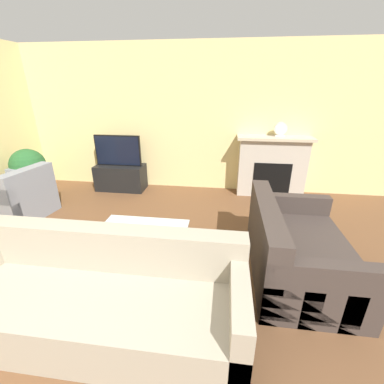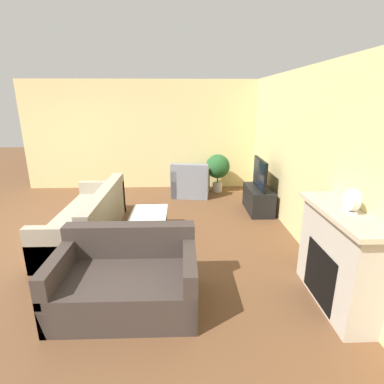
{
  "view_description": "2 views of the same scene",
  "coord_description": "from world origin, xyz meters",
  "px_view_note": "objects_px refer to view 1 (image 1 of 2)",
  "views": [
    {
      "loc": [
        1.14,
        -0.62,
        1.96
      ],
      "look_at": [
        0.74,
        2.38,
        0.7
      ],
      "focal_mm": 24.0,
      "sensor_mm": 36.0,
      "label": 1
    },
    {
      "loc": [
        4.87,
        2.48,
        2.21
      ],
      "look_at": [
        0.39,
        2.63,
        0.83
      ],
      "focal_mm": 28.0,
      "sensor_mm": 36.0,
      "label": 2
    }
  ],
  "objects_px": {
    "tv": "(118,151)",
    "couch_sectional": "(103,300)",
    "mantel_clock": "(280,129)",
    "armchair_by_window": "(18,199)",
    "potted_plant": "(29,167)",
    "coffee_table": "(143,232)",
    "couch_loveseat": "(295,251)"
  },
  "relations": [
    {
      "from": "tv",
      "to": "mantel_clock",
      "type": "height_order",
      "value": "mantel_clock"
    },
    {
      "from": "potted_plant",
      "to": "tv",
      "type": "bearing_deg",
      "value": 25.78
    },
    {
      "from": "tv",
      "to": "couch_sectional",
      "type": "distance_m",
      "value": 3.35
    },
    {
      "from": "couch_loveseat",
      "to": "potted_plant",
      "type": "xyz_separation_m",
      "value": [
        -4.29,
        1.5,
        0.33
      ]
    },
    {
      "from": "couch_sectional",
      "to": "armchair_by_window",
      "type": "xyz_separation_m",
      "value": [
        -2.27,
        1.77,
        0.01
      ]
    },
    {
      "from": "potted_plant",
      "to": "armchair_by_window",
      "type": "bearing_deg",
      "value": -69.63
    },
    {
      "from": "couch_sectional",
      "to": "mantel_clock",
      "type": "height_order",
      "value": "mantel_clock"
    },
    {
      "from": "couch_sectional",
      "to": "coffee_table",
      "type": "distance_m",
      "value": 1.0
    },
    {
      "from": "couch_sectional",
      "to": "potted_plant",
      "type": "distance_m",
      "value": 3.52
    },
    {
      "from": "tv",
      "to": "coffee_table",
      "type": "distance_m",
      "value": 2.46
    },
    {
      "from": "couch_sectional",
      "to": "mantel_clock",
      "type": "xyz_separation_m",
      "value": [
        1.91,
        3.26,
        0.96
      ]
    },
    {
      "from": "mantel_clock",
      "to": "tv",
      "type": "bearing_deg",
      "value": -177.44
    },
    {
      "from": "armchair_by_window",
      "to": "mantel_clock",
      "type": "height_order",
      "value": "mantel_clock"
    },
    {
      "from": "tv",
      "to": "potted_plant",
      "type": "distance_m",
      "value": 1.58
    },
    {
      "from": "tv",
      "to": "mantel_clock",
      "type": "xyz_separation_m",
      "value": [
        3.02,
        0.13,
        0.45
      ]
    },
    {
      "from": "tv",
      "to": "armchair_by_window",
      "type": "distance_m",
      "value": 1.85
    },
    {
      "from": "potted_plant",
      "to": "mantel_clock",
      "type": "bearing_deg",
      "value": 10.45
    },
    {
      "from": "armchair_by_window",
      "to": "mantel_clock",
      "type": "distance_m",
      "value": 4.54
    },
    {
      "from": "tv",
      "to": "mantel_clock",
      "type": "distance_m",
      "value": 3.05
    },
    {
      "from": "couch_sectional",
      "to": "armchair_by_window",
      "type": "distance_m",
      "value": 2.88
    },
    {
      "from": "coffee_table",
      "to": "couch_loveseat",
      "type": "bearing_deg",
      "value": -1.82
    },
    {
      "from": "tv",
      "to": "potted_plant",
      "type": "bearing_deg",
      "value": -154.22
    },
    {
      "from": "coffee_table",
      "to": "couch_sectional",
      "type": "bearing_deg",
      "value": -91.87
    },
    {
      "from": "coffee_table",
      "to": "potted_plant",
      "type": "distance_m",
      "value": 2.95
    },
    {
      "from": "tv",
      "to": "couch_loveseat",
      "type": "distance_m",
      "value": 3.65
    },
    {
      "from": "coffee_table",
      "to": "tv",
      "type": "bearing_deg",
      "value": 118.25
    },
    {
      "from": "potted_plant",
      "to": "couch_loveseat",
      "type": "bearing_deg",
      "value": -19.28
    },
    {
      "from": "tv",
      "to": "mantel_clock",
      "type": "relative_size",
      "value": 3.53
    },
    {
      "from": "armchair_by_window",
      "to": "couch_sectional",
      "type": "bearing_deg",
      "value": 60.52
    },
    {
      "from": "coffee_table",
      "to": "potted_plant",
      "type": "height_order",
      "value": "potted_plant"
    },
    {
      "from": "armchair_by_window",
      "to": "mantel_clock",
      "type": "bearing_deg",
      "value": 118.0
    },
    {
      "from": "potted_plant",
      "to": "mantel_clock",
      "type": "relative_size",
      "value": 3.68
    }
  ]
}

